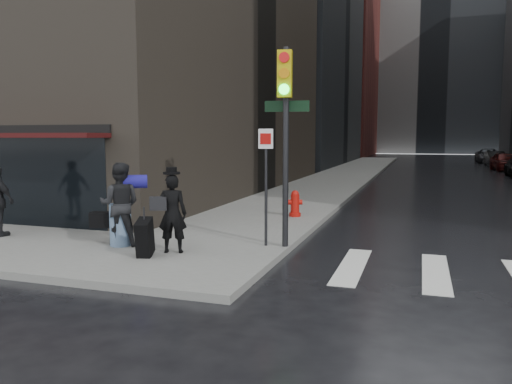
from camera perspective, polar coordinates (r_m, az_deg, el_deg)
ground at (r=10.53m, az=-9.26°, el=-8.13°), size 140.00×140.00×0.00m
sidewalk_left at (r=36.42m, az=10.79°, el=2.23°), size 4.00×50.00×0.15m
bldg_left_far at (r=73.94m, az=4.39°, el=14.39°), size 22.00×20.00×26.00m
bldg_distant at (r=88.05m, az=19.59°, el=14.72°), size 40.00×12.00×32.00m
man_overcoat at (r=10.69m, az=-10.17°, el=-2.84°), size 0.95×1.16×1.86m
man_jeans at (r=11.68m, az=-15.32°, el=-1.35°), size 1.37×0.99×1.89m
traffic_light at (r=11.00m, az=3.17°, el=8.27°), size 1.09×0.55×4.40m
fire_hydrant at (r=15.53m, az=4.48°, el=-1.46°), size 0.47×0.36×0.81m
parked_car_4 at (r=42.91m, az=26.58°, el=3.14°), size 1.98×4.33×1.44m
parked_car_5 at (r=49.38m, az=25.68°, el=3.44°), size 1.62×4.08×1.32m
parked_car_6 at (r=55.87m, az=25.08°, el=3.78°), size 2.34×5.04×1.40m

